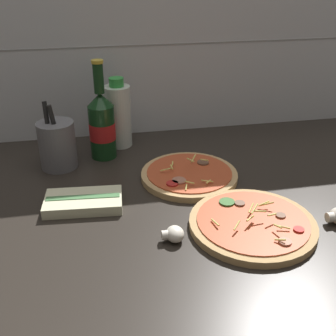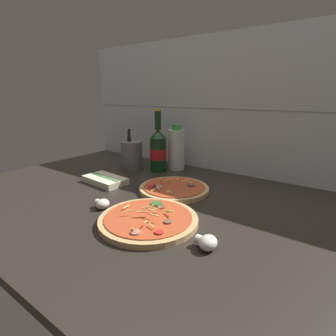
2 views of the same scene
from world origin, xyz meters
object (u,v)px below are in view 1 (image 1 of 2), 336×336
Objects in this scene: mushroom_right at (174,234)px; dish_towel at (84,202)px; pizza_near at (252,224)px; pizza_far at (189,175)px; beer_bottle at (102,124)px; oil_bottle at (118,115)px; utensil_crock at (57,145)px.

dish_towel is at bearing 137.07° from mushroom_right.
pizza_near is 1.08× the size of pizza_far.
beer_bottle reaches higher than oil_bottle.
beer_bottle reaches higher than pizza_near.
dish_towel is (-34.90, 15.14, 0.29)cm from pizza_near.
mushroom_right is at bearing -175.69° from pizza_near.
utensil_crock is (-17.22, -11.37, -2.92)cm from oil_bottle.
utensil_crock is (-23.75, 38.04, 4.98)cm from mushroom_right.
beer_bottle is 27.88cm from dish_towel.
mushroom_right is at bearing -74.70° from beer_bottle.
pizza_near is at bearing 4.31° from mushroom_right.
pizza_near is at bearing -71.12° from pizza_far.
dish_towel is (-17.67, 16.44, -0.31)cm from mushroom_right.
utensil_crock is 23.05cm from dish_towel.
pizza_far is 0.91× the size of beer_bottle.
dish_towel is at bearing -162.46° from pizza_far.
pizza_far is 28.41cm from beer_bottle.
oil_bottle is (-15.68, 24.49, 8.50)cm from pizza_far.
beer_bottle is at bearing 105.30° from mushroom_right.
oil_bottle is 35.76cm from dish_towel.
beer_bottle reaches higher than mushroom_right.
pizza_near is at bearing -23.45° from dish_towel.
pizza_near is 50.85cm from beer_bottle.
pizza_far is at bearing -21.74° from utensil_crock.
mushroom_right is at bearing -42.93° from dish_towel.
beer_bottle is 1.51× the size of dish_towel.
pizza_near reaches higher than dish_towel.
pizza_far is at bearing 69.84° from mushroom_right.
dish_towel is (6.08, -21.60, -5.29)cm from utensil_crock.
utensil_crock is at bearing 105.72° from dish_towel.
pizza_near is 5.86× the size of mushroom_right.
pizza_far is 28.13cm from dish_towel.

